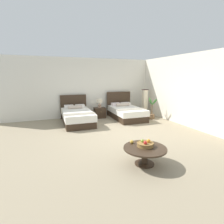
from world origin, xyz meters
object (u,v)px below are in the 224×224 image
bed_near_window (77,116)px  coffee_table (145,151)px  floor_lamp_corner (145,102)px  bed_near_corner (126,112)px  nightstand (100,113)px  fruit_bowl (145,144)px  potted_palm (152,113)px  table_lamp (99,102)px  loose_apple (132,142)px

bed_near_window → coffee_table: bearing=-80.1°
floor_lamp_corner → bed_near_window: bearing=-173.3°
bed_near_corner → coffee_table: size_ratio=2.20×
nightstand → fruit_bowl: size_ratio=1.35×
coffee_table → fruit_bowl: 0.16m
potted_palm → floor_lamp_corner: bearing=79.9°
fruit_bowl → potted_palm: size_ratio=0.38×
table_lamp → fruit_bowl: (-0.42, -4.78, -0.29)m
bed_near_window → coffee_table: bed_near_window is taller
nightstand → table_lamp: size_ratio=1.28×
nightstand → coffee_table: 4.84m
loose_apple → potted_palm: size_ratio=0.08×
bed_near_corner → coffee_table: 4.49m
loose_apple → table_lamp: bearing=82.1°
coffee_table → fruit_bowl: size_ratio=2.52×
coffee_table → potted_palm: (2.64, 3.70, -0.02)m
coffee_table → potted_palm: 4.55m
coffee_table → floor_lamp_corner: floor_lamp_corner is taller
table_lamp → loose_apple: bearing=-97.9°
bed_near_window → bed_near_corner: size_ratio=1.05×
nightstand → fruit_bowl: bearing=-95.0°
nightstand → floor_lamp_corner: bearing=-4.6°
coffee_table → fruit_bowl: (0.04, 0.05, 0.14)m
bed_near_corner → potted_palm: bed_near_corner is taller
fruit_bowl → potted_palm: potted_palm is taller
table_lamp → floor_lamp_corner: bearing=-5.0°
bed_near_window → fruit_bowl: size_ratio=5.87×
fruit_bowl → loose_apple: 0.34m
table_lamp → nightstand: bearing=-90.0°
floor_lamp_corner → fruit_bowl: bearing=-121.2°
nightstand → coffee_table: bearing=-95.4°
loose_apple → potted_palm: (2.81, 3.38, -0.15)m
floor_lamp_corner → coffee_table: bearing=-121.3°
bed_near_corner → loose_apple: (-1.73, -3.89, 0.14)m
coffee_table → loose_apple: loose_apple is taller
bed_near_window → coffee_table: 4.27m
bed_near_corner → bed_near_window: bearing=-179.9°
bed_near_window → floor_lamp_corner: bearing=6.7°
nightstand → loose_apple: size_ratio=6.27×
bed_near_window → nightstand: (1.19, 0.61, -0.05)m
coffee_table → loose_apple: bearing=117.6°
table_lamp → loose_apple: size_ratio=4.90×
table_lamp → fruit_bowl: bearing=-95.0°
bed_near_corner → potted_palm: (1.09, -0.51, -0.01)m
fruit_bowl → potted_palm: bearing=54.5°
fruit_bowl → floor_lamp_corner: size_ratio=0.29×
potted_palm → coffee_table: bearing=-125.5°
bed_near_window → coffee_table: size_ratio=2.32×
nightstand → loose_apple: bearing=-97.9°
bed_near_window → fruit_bowl: bearing=-79.4°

